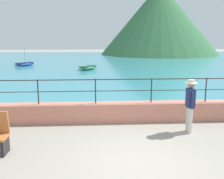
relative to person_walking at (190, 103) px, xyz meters
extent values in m
plane|color=gray|center=(-2.01, -1.92, -0.98)|extent=(120.00, 120.00, 0.00)
cube|color=tan|center=(-2.01, 1.28, -0.63)|extent=(20.00, 0.56, 0.70)
cylinder|color=#282623|center=(-5.08, 1.28, 0.17)|extent=(0.04, 0.04, 0.90)
cylinder|color=#282623|center=(-3.04, 1.28, 0.17)|extent=(0.04, 0.04, 0.90)
cylinder|color=#282623|center=(-0.99, 1.28, 0.17)|extent=(0.04, 0.04, 0.90)
cylinder|color=#282623|center=(1.05, 1.28, 0.17)|extent=(0.04, 0.04, 0.90)
cylinder|color=#282623|center=(-2.01, 1.28, 0.59)|extent=(18.40, 0.04, 0.04)
cylinder|color=#282623|center=(-2.01, 1.28, 0.17)|extent=(18.40, 0.03, 0.03)
cube|color=teal|center=(-2.01, 23.92, -0.95)|extent=(64.00, 44.32, 0.06)
cone|color=#33663D|center=(8.22, 38.44, 5.12)|extent=(20.72, 20.72, 12.20)
cone|color=#1E4C2D|center=(14.13, 43.60, 0.83)|extent=(13.58, 13.58, 3.61)
cube|color=black|center=(-5.45, -1.28, -0.76)|extent=(0.09, 0.47, 0.43)
cylinder|color=beige|center=(0.00, -0.09, -0.55)|extent=(0.15, 0.15, 0.86)
cylinder|color=beige|center=(0.00, 0.09, -0.55)|extent=(0.15, 0.15, 0.86)
cube|color=navy|center=(0.00, 0.00, 0.18)|extent=(0.24, 0.37, 0.60)
cylinder|color=navy|center=(-0.01, -0.24, 0.14)|extent=(0.09, 0.09, 0.52)
cylinder|color=navy|center=(0.01, 0.24, 0.14)|extent=(0.09, 0.09, 0.52)
sphere|color=#9E7051|center=(0.00, 0.00, 0.61)|extent=(0.22, 0.22, 0.22)
cylinder|color=beige|center=(0.00, 0.00, 0.66)|extent=(0.38, 0.38, 0.02)
cylinder|color=beige|center=(0.00, 0.00, 0.72)|extent=(0.20, 0.20, 0.10)
ellipsoid|color=#338C59|center=(-3.80, 16.34, -0.74)|extent=(2.15, 2.35, 0.36)
cube|color=#1C4D31|center=(-3.80, 16.34, -0.59)|extent=(1.76, 1.91, 0.06)
ellipsoid|color=#2D4C9E|center=(-10.60, 20.08, -0.74)|extent=(2.23, 2.30, 0.36)
cube|color=navy|center=(-10.60, 20.08, -0.59)|extent=(1.81, 1.87, 0.06)
cylinder|color=#B2A899|center=(-10.53, 20.15, 0.26)|extent=(0.06, 0.06, 1.63)
camera|label=1|loc=(-3.00, -7.87, 2.09)|focal=41.44mm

